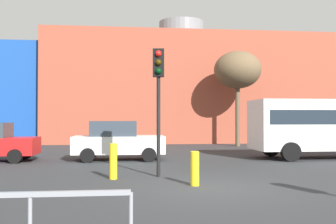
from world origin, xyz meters
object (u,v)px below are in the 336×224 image
bollard_yellow_0 (195,168)px  bollard_yellow_1 (113,161)px  traffic_light_island (158,83)px  bare_tree_0 (237,71)px  white_bus (325,124)px  parked_car_2 (118,141)px

bollard_yellow_0 → bollard_yellow_1: (-2.30, 1.40, 0.07)m
traffic_light_island → bare_tree_0: size_ratio=0.64×
traffic_light_island → bare_tree_0: 14.45m
bollard_yellow_1 → bare_tree_0: bearing=59.2°
white_bus → bollard_yellow_0: bearing=-138.5°
bollard_yellow_0 → bollard_yellow_1: bollard_yellow_1 is taller
parked_car_2 → white_bus: bearing=-1.3°
parked_car_2 → traffic_light_island: size_ratio=0.99×
bare_tree_0 → bollard_yellow_1: (-7.80, -13.08, -4.56)m
parked_car_2 → traffic_light_island: traffic_light_island is taller
bare_tree_0 → bollard_yellow_0: 16.16m
parked_car_2 → bare_tree_0: size_ratio=0.63×
parked_car_2 → bollard_yellow_1: (0.02, -5.35, -0.32)m
parked_car_2 → bare_tree_0: 11.78m
white_bus → bollard_yellow_1: (-9.66, -5.13, -1.07)m
parked_car_2 → bollard_yellow_0: 7.14m
bollard_yellow_1 → traffic_light_island: bearing=11.5°
parked_car_2 → bollard_yellow_0: parked_car_2 is taller
traffic_light_island → bollard_yellow_0: traffic_light_island is taller
bare_tree_0 → bollard_yellow_0: bearing=-110.8°
white_bus → bare_tree_0: bearing=103.2°
bollard_yellow_0 → bollard_yellow_1: size_ratio=0.87×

